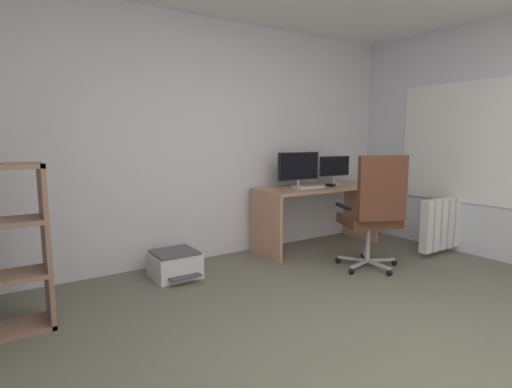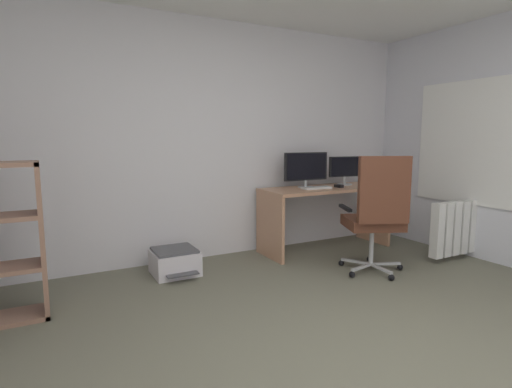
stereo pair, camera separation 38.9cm
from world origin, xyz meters
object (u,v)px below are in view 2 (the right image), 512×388
monitor_main (306,168)px  keyboard (316,188)px  monitor_secondary (345,168)px  office_chair (377,212)px  radiator (466,226)px  computer_mouse (339,186)px  printer (175,262)px  desk (326,203)px

monitor_main → keyboard: bearing=-72.7°
monitor_secondary → office_chair: office_chair is taller
office_chair → radiator: size_ratio=1.12×
computer_mouse → monitor_secondary: bearing=32.6°
monitor_main → office_chair: office_chair is taller
keyboard → radiator: keyboard is taller
printer → radiator: bearing=-17.8°
keyboard → office_chair: bearing=-84.5°
desk → computer_mouse: size_ratio=15.38×
keyboard → radiator: (1.33, -0.93, -0.40)m
monitor_secondary → office_chair: size_ratio=0.37×
office_chair → radiator: (1.28, -0.04, -0.27)m
monitor_main → keyboard: size_ratio=1.65×
monitor_main → printer: (-1.60, -0.12, -0.84)m
monitor_secondary → office_chair: bearing=-114.8°
desk → computer_mouse: (0.11, -0.09, 0.21)m
monitor_main → desk: bearing=-20.9°
printer → monitor_main: bearing=4.3°
printer → computer_mouse: bearing=-1.7°
monitor_main → radiator: size_ratio=0.55×
radiator → keyboard: bearing=145.0°
monitor_main → keyboard: 0.27m
monitor_main → computer_mouse: monitor_main is taller
computer_mouse → printer: bearing=173.7°
computer_mouse → radiator: bearing=-45.8°
monitor_main → monitor_secondary: (0.57, 0.00, -0.03)m
monitor_secondary → office_chair: (-0.48, -1.04, -0.32)m
desk → keyboard: (-0.18, -0.06, 0.20)m
monitor_secondary → radiator: 1.46m
computer_mouse → desk: bearing=137.5°
desk → printer: (-1.82, -0.03, -0.42)m
desk → radiator: size_ratio=1.50×
monitor_secondary → radiator: size_ratio=0.41×
monitor_main → computer_mouse: size_ratio=5.60×
keyboard → desk: bearing=20.4°
monitor_main → monitor_secondary: monitor_main is taller
desk → monitor_main: monitor_main is taller
desk → monitor_secondary: monitor_secondary is taller
monitor_main → computer_mouse: bearing=-27.2°
monitor_main → printer: monitor_main is taller
computer_mouse → office_chair: size_ratio=0.09×
computer_mouse → office_chair: office_chair is taller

